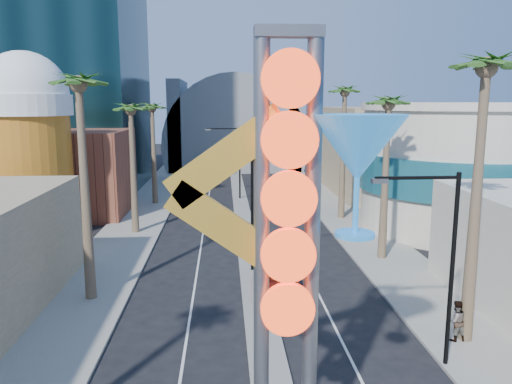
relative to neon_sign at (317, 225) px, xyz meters
name	(u,v)px	position (x,y,z in m)	size (l,w,h in m)	color
sidewalk_west	(140,219)	(-10.32, 32.04, -7.23)	(5.00, 100.00, 0.15)	gray
sidewalk_east	(344,216)	(8.68, 32.04, -7.23)	(5.00, 100.00, 0.15)	gray
median	(242,210)	(-0.82, 35.04, -7.23)	(1.60, 84.00, 0.15)	gray
brick_filler_west	(74,172)	(-16.82, 35.04, -3.31)	(10.00, 10.00, 8.00)	brown
filler_east	(373,150)	(15.18, 45.04, -2.31)	(10.00, 20.00, 10.00)	#9C8764
beer_mug	(28,138)	(-17.82, 27.04, 0.54)	(7.00, 7.00, 14.50)	#B96E18
turquoise_building	(460,167)	(17.18, 27.04, -2.06)	(16.60, 16.60, 10.60)	beige
canopy	(234,141)	(-0.82, 69.04, -3.00)	(22.00, 16.00, 22.00)	slate
neon_sign	(317,225)	(0.00, 0.00, 0.00)	(6.53, 2.60, 12.55)	gray
streetlight_0	(261,196)	(-0.27, 17.04, -2.43)	(3.79, 0.25, 8.00)	black
streetlight_1	(235,156)	(-1.36, 41.04, -2.43)	(3.79, 0.25, 8.00)	black
streetlight_2	(442,253)	(5.91, 5.04, -2.47)	(3.45, 0.25, 8.00)	black
palm_1	(79,98)	(-9.82, 13.04, 3.52)	(2.40, 2.40, 12.70)	brown
palm_2	(131,117)	(-9.82, 27.04, 2.17)	(2.40, 2.40, 11.20)	brown
palm_3	(152,113)	(-9.82, 39.04, 2.17)	(2.40, 2.40, 11.20)	brown
palm_5	(485,86)	(8.18, 7.04, 3.96)	(2.40, 2.40, 13.20)	brown
palm_6	(388,113)	(8.18, 19.04, 2.62)	(2.40, 2.40, 11.70)	brown
palm_7	(345,100)	(8.18, 31.04, 3.52)	(2.40, 2.40, 12.70)	brown
red_pickup	(277,279)	(0.38, 13.67, -6.56)	(2.49, 5.39, 1.50)	#99190B
pedestrian_b	(456,321)	(7.67, 6.95, -6.23)	(0.90, 0.70, 1.85)	gray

